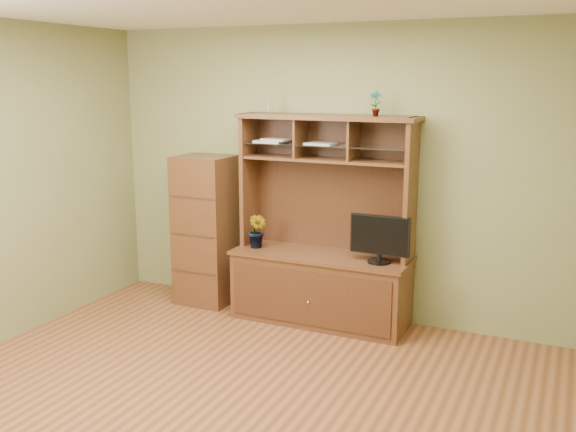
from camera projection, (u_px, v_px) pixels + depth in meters
The scene contains 8 objects.
room at pixel (218, 213), 4.20m from camera, with size 4.54×4.04×2.74m.
media_hutch at pixel (322, 266), 5.89m from camera, with size 1.66×0.61×1.90m.
monitor at pixel (380, 238), 5.52m from camera, with size 0.52×0.20×0.42m.
orchid_plant at pixel (257, 231), 6.01m from camera, with size 0.18×0.15×0.33m, color #33511B.
top_plant at pixel (375, 103), 5.47m from camera, with size 0.11×0.08×0.21m, color #327027.
reed_diffuser at pixel (269, 102), 5.88m from camera, with size 0.05×0.05×0.26m.
magazines at pixel (289, 141), 5.87m from camera, with size 0.78×0.23×0.04m.
side_cabinet at pixel (206, 230), 6.37m from camera, with size 0.53×0.48×1.48m.
Camera 1 is at (2.13, -3.55, 2.22)m, focal length 40.00 mm.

